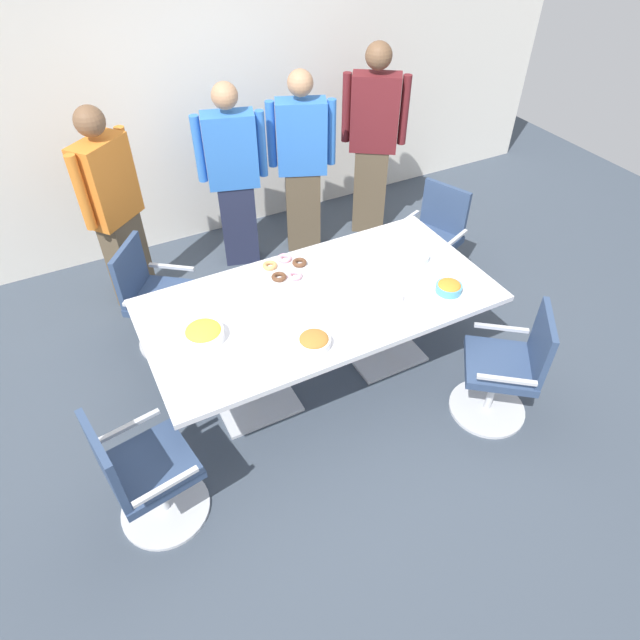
# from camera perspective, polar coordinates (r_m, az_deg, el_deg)

# --- Properties ---
(ground_plane) EXTENTS (10.00, 10.00, 0.01)m
(ground_plane) POSITION_cam_1_polar(r_m,az_deg,el_deg) (4.27, 0.00, -5.58)
(ground_plane) COLOR #3D4754
(back_wall) EXTENTS (8.00, 0.10, 2.80)m
(back_wall) POSITION_cam_1_polar(r_m,az_deg,el_deg) (5.44, -12.70, 22.14)
(back_wall) COLOR white
(back_wall) RESTS_ON ground
(conference_table) EXTENTS (2.40, 1.20, 0.75)m
(conference_table) POSITION_cam_1_polar(r_m,az_deg,el_deg) (3.83, 0.00, 0.84)
(conference_table) COLOR silver
(conference_table) RESTS_ON ground
(office_chair_0) EXTENTS (0.62, 0.62, 0.91)m
(office_chair_0) POSITION_cam_1_polar(r_m,az_deg,el_deg) (3.37, -17.85, -15.34)
(office_chair_0) COLOR silver
(office_chair_0) RESTS_ON ground
(office_chair_1) EXTENTS (0.76, 0.76, 0.91)m
(office_chair_1) POSITION_cam_1_polar(r_m,az_deg,el_deg) (3.93, 18.86, -5.12)
(office_chair_1) COLOR silver
(office_chair_1) RESTS_ON ground
(office_chair_2) EXTENTS (0.70, 0.70, 0.91)m
(office_chair_2) POSITION_cam_1_polar(r_m,az_deg,el_deg) (5.01, 11.48, 7.81)
(office_chair_2) COLOR silver
(office_chair_2) RESTS_ON ground
(office_chair_3) EXTENTS (0.76, 0.76, 0.91)m
(office_chair_3) POSITION_cam_1_polar(r_m,az_deg,el_deg) (4.44, -16.57, 1.74)
(office_chair_3) COLOR silver
(office_chair_3) RESTS_ON ground
(person_standing_0) EXTENTS (0.52, 0.45, 1.73)m
(person_standing_0) POSITION_cam_1_polar(r_m,az_deg,el_deg) (4.72, -20.62, 10.67)
(person_standing_0) COLOR brown
(person_standing_0) RESTS_ON ground
(person_standing_1) EXTENTS (0.61, 0.33, 1.69)m
(person_standing_1) POSITION_cam_1_polar(r_m,az_deg,el_deg) (5.04, -8.98, 14.53)
(person_standing_1) COLOR #232842
(person_standing_1) RESTS_ON ground
(person_standing_2) EXTENTS (0.59, 0.37, 1.71)m
(person_standing_2) POSITION_cam_1_polar(r_m,az_deg,el_deg) (5.19, -1.88, 16.00)
(person_standing_2) COLOR brown
(person_standing_2) RESTS_ON ground
(person_standing_3) EXTENTS (0.55, 0.43, 1.83)m
(person_standing_3) POSITION_cam_1_polar(r_m,az_deg,el_deg) (5.49, 5.56, 18.17)
(person_standing_3) COLOR brown
(person_standing_3) RESTS_ON ground
(snack_bowl_chips_orange) EXTENTS (0.18, 0.18, 0.08)m
(snack_bowl_chips_orange) POSITION_cam_1_polar(r_m,az_deg,el_deg) (3.89, 13.31, 3.37)
(snack_bowl_chips_orange) COLOR #4C9EC6
(snack_bowl_chips_orange) RESTS_ON conference_table
(snack_bowl_chips_yellow) EXTENTS (0.25, 0.25, 0.11)m
(snack_bowl_chips_yellow) POSITION_cam_1_polar(r_m,az_deg,el_deg) (3.49, -12.04, -1.36)
(snack_bowl_chips_yellow) COLOR white
(snack_bowl_chips_yellow) RESTS_ON conference_table
(snack_bowl_pretzels) EXTENTS (0.21, 0.21, 0.09)m
(snack_bowl_pretzels) POSITION_cam_1_polar(r_m,az_deg,el_deg) (3.37, -0.63, -2.21)
(snack_bowl_pretzels) COLOR white
(snack_bowl_pretzels) RESTS_ON conference_table
(donut_platter) EXTENTS (0.34, 0.34, 0.04)m
(donut_platter) POSITION_cam_1_polar(r_m,az_deg,el_deg) (4.00, -3.61, 5.37)
(donut_platter) COLOR white
(donut_platter) RESTS_ON conference_table
(plate_stack) EXTENTS (0.23, 0.23, 0.05)m
(plate_stack) POSITION_cam_1_polar(r_m,az_deg,el_deg) (4.17, 9.79, 6.54)
(plate_stack) COLOR white
(plate_stack) RESTS_ON conference_table
(napkin_pile) EXTENTS (0.16, 0.16, 0.07)m
(napkin_pile) POSITION_cam_1_polar(r_m,az_deg,el_deg) (3.75, 6.98, 2.61)
(napkin_pile) COLOR white
(napkin_pile) RESTS_ON conference_table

